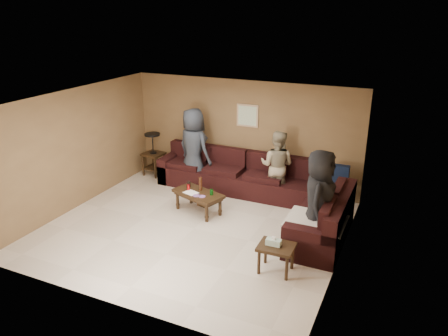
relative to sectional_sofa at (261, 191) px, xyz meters
The scene contains 10 objects.
room 2.18m from the sectional_sofa, 118.22° to the right, with size 5.60×5.50×2.50m.
sectional_sofa is the anchor object (origin of this frame).
coffee_table 1.36m from the sectional_sofa, 142.21° to the right, with size 1.18×0.84×0.72m.
end_table_left 3.17m from the sectional_sofa, 168.76° to the left, with size 0.53×0.53×1.09m.
side_table_right 2.49m from the sectional_sofa, 64.69° to the right, with size 0.58×0.48×0.62m.
waste_bin 1.20m from the sectional_sofa, 156.23° to the right, with size 0.26×0.26×0.31m, color #311F10.
wall_art 1.82m from the sectional_sofa, 126.63° to the left, with size 0.52×0.04×0.52m.
person_left 1.97m from the sectional_sofa, 167.32° to the left, with size 0.92×0.60×1.87m, color #2B323C.
person_middle 0.69m from the sectional_sofa, 68.94° to the left, with size 0.76×0.59×1.57m, color gray.
person_right 1.98m from the sectional_sofa, 38.95° to the right, with size 0.88×0.58×1.81m, color black.
Camera 1 is at (3.63, -6.60, 4.05)m, focal length 35.00 mm.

